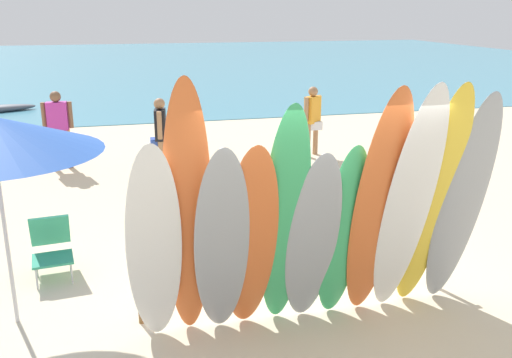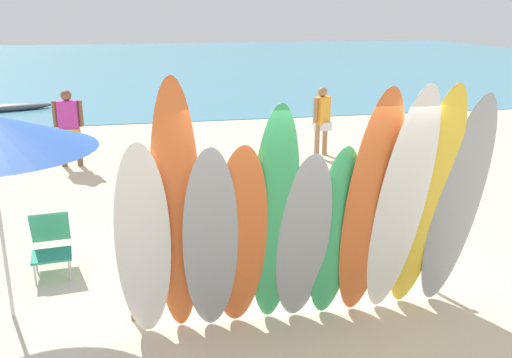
# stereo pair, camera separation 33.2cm
# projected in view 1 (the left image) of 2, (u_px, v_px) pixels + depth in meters

# --- Properties ---
(ground) EXTENTS (60.00, 60.00, 0.00)m
(ground) POSITION_uv_depth(u_px,v_px,m) (172.00, 108.00, 19.75)
(ground) COLOR beige
(ocean_water) EXTENTS (60.00, 40.00, 0.02)m
(ocean_water) POSITION_uv_depth(u_px,v_px,m) (143.00, 63.00, 35.90)
(ocean_water) COLOR teal
(ocean_water) RESTS_ON ground
(surfboard_rack) EXTENTS (3.75, 0.07, 0.67)m
(surfboard_rack) POSITION_uv_depth(u_px,v_px,m) (297.00, 261.00, 6.60)
(surfboard_rack) COLOR brown
(surfboard_rack) RESTS_ON ground
(surfboard_white_0) EXTENTS (0.56, 0.58, 2.24)m
(surfboard_white_0) POSITION_uv_depth(u_px,v_px,m) (154.00, 247.00, 5.57)
(surfboard_white_0) COLOR white
(surfboard_white_0) RESTS_ON ground
(surfboard_orange_1) EXTENTS (0.53, 0.68, 2.83)m
(surfboard_orange_1) POSITION_uv_depth(u_px,v_px,m) (187.00, 216.00, 5.58)
(surfboard_orange_1) COLOR orange
(surfboard_orange_1) RESTS_ON ground
(surfboard_grey_2) EXTENTS (0.60, 0.74, 2.20)m
(surfboard_grey_2) POSITION_uv_depth(u_px,v_px,m) (222.00, 245.00, 5.67)
(surfboard_grey_2) COLOR #999EA3
(surfboard_grey_2) RESTS_ON ground
(surfboard_orange_3) EXTENTS (0.58, 0.73, 2.20)m
(surfboard_orange_3) POSITION_uv_depth(u_px,v_px,m) (250.00, 241.00, 5.76)
(surfboard_orange_3) COLOR orange
(surfboard_orange_3) RESTS_ON ground
(surfboard_green_4) EXTENTS (0.54, 0.83, 2.58)m
(surfboard_green_4) POSITION_uv_depth(u_px,v_px,m) (284.00, 222.00, 5.76)
(surfboard_green_4) COLOR #38B266
(surfboard_green_4) RESTS_ON ground
(surfboard_grey_5) EXTENTS (0.60, 0.66, 2.06)m
(surfboard_grey_5) POSITION_uv_depth(u_px,v_px,m) (313.00, 240.00, 5.96)
(surfboard_grey_5) COLOR #999EA3
(surfboard_grey_5) RESTS_ON ground
(surfboard_green_6) EXTENTS (0.56, 0.58, 2.09)m
(surfboard_green_6) POSITION_uv_depth(u_px,v_px,m) (343.00, 234.00, 6.08)
(surfboard_green_6) COLOR #38B266
(surfboard_green_6) RESTS_ON ground
(surfboard_orange_7) EXTENTS (0.59, 0.78, 2.70)m
(surfboard_orange_7) POSITION_uv_depth(u_px,v_px,m) (378.00, 208.00, 5.97)
(surfboard_orange_7) COLOR orange
(surfboard_orange_7) RESTS_ON ground
(surfboard_white_8) EXTENTS (0.58, 0.88, 2.74)m
(surfboard_white_8) POSITION_uv_depth(u_px,v_px,m) (408.00, 206.00, 5.99)
(surfboard_white_8) COLOR white
(surfboard_white_8) RESTS_ON ground
(surfboard_yellow_9) EXTENTS (0.60, 0.86, 2.72)m
(surfboard_yellow_9) POSITION_uv_depth(u_px,v_px,m) (432.00, 202.00, 6.13)
(surfboard_yellow_9) COLOR yellow
(surfboard_yellow_9) RESTS_ON ground
(surfboard_grey_10) EXTENTS (0.61, 0.78, 2.61)m
(surfboard_grey_10) POSITION_uv_depth(u_px,v_px,m) (461.00, 204.00, 6.26)
(surfboard_grey_10) COLOR #999EA3
(surfboard_grey_10) RESTS_ON ground
(beachgoer_near_rack) EXTENTS (0.43, 0.62, 1.64)m
(beachgoer_near_rack) POSITION_uv_depth(u_px,v_px,m) (161.00, 132.00, 11.51)
(beachgoer_near_rack) COLOR #9E704C
(beachgoer_near_rack) RESTS_ON ground
(beachgoer_midbeach) EXTENTS (0.64, 0.27, 1.69)m
(beachgoer_midbeach) POSITION_uv_depth(u_px,v_px,m) (58.00, 124.00, 12.14)
(beachgoer_midbeach) COLOR brown
(beachgoer_midbeach) RESTS_ON ground
(beachgoer_strolling) EXTENTS (0.51, 0.42, 1.64)m
(beachgoer_strolling) POSITION_uv_depth(u_px,v_px,m) (312.00, 116.00, 13.20)
(beachgoer_strolling) COLOR #9E704C
(beachgoer_strolling) RESTS_ON ground
(beach_chair_red) EXTENTS (0.58, 0.79, 0.79)m
(beach_chair_red) POSITION_uv_depth(u_px,v_px,m) (51.00, 244.00, 7.37)
(beach_chair_red) COLOR #B7B7BC
(beach_chair_red) RESTS_ON ground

